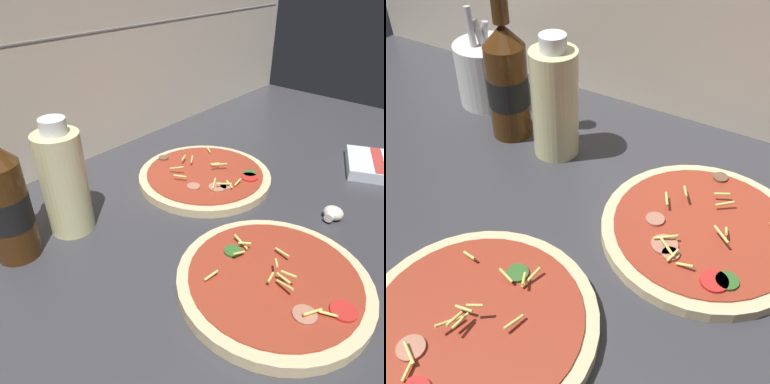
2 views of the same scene
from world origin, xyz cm
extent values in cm
cube|color=#38383D|center=(0.00, 0.00, 1.25)|extent=(160.00, 90.00, 2.50)
cylinder|color=beige|center=(-9.33, -9.56, 3.46)|extent=(27.98, 27.98, 1.91)
cylinder|color=#9E3823|center=(-9.33, -9.56, 4.56)|extent=(24.62, 24.62, 0.30)
cylinder|color=#B7755B|center=(-12.89, -16.10, 4.91)|extent=(3.15, 3.15, 0.40)
cylinder|color=#336628|center=(-8.97, -2.09, 4.91)|extent=(2.77, 2.77, 0.40)
cylinder|color=#EADB6B|center=(-10.79, -9.81, 5.80)|extent=(2.11, 0.78, 0.45)
cylinder|color=#EADB6B|center=(-7.28, -3.04, 5.95)|extent=(1.23, 1.97, 0.63)
cylinder|color=#EADB6B|center=(-6.90, -2.14, 5.47)|extent=(1.05, 3.14, 1.21)
cylinder|color=#EADB6B|center=(-11.10, -18.37, 5.30)|extent=(1.13, 2.23, 0.39)
cylinder|color=#EADB6B|center=(-9.99, -11.96, 7.16)|extent=(0.43, 2.35, 0.76)
cylinder|color=#EADB6B|center=(-9.53, -3.58, 5.78)|extent=(2.29, 0.86, 0.98)
cylinder|color=#EADB6B|center=(-15.61, -3.10, 5.38)|extent=(2.39, 0.95, 0.89)
cylinder|color=#EADB6B|center=(-9.20, -9.57, 7.22)|extent=(1.70, 1.37, 0.66)
cylinder|color=#EADB6B|center=(-10.98, -12.05, 6.01)|extent=(1.47, 3.06, 1.41)
cylinder|color=#EADB6B|center=(-9.96, -11.31, 5.97)|extent=(0.72, 2.35, 0.52)
cylinder|color=#EADB6B|center=(-4.98, -8.31, 5.62)|extent=(1.04, 2.72, 0.68)
cylinder|color=#EADB6B|center=(-12.33, -16.80, 5.50)|extent=(2.72, 1.62, 0.60)
cylinder|color=beige|center=(8.07, 17.57, 3.33)|extent=(28.05, 28.05, 1.67)
cylinder|color=#9E3823|center=(8.07, 17.57, 4.32)|extent=(24.68, 24.68, 0.30)
cylinder|color=#B7755B|center=(6.05, 10.43, 4.67)|extent=(2.29, 2.29, 0.40)
cylinder|color=#336628|center=(13.60, 9.84, 4.67)|extent=(2.87, 2.87, 0.40)
cylinder|color=#B7755B|center=(1.81, 15.33, 4.67)|extent=(2.62, 2.62, 0.40)
cylinder|color=red|center=(12.26, 9.03, 4.67)|extent=(3.50, 3.50, 0.40)
cylinder|color=#B7755B|center=(4.75, 11.55, 4.67)|extent=(3.56, 3.56, 0.40)
cylinder|color=brown|center=(6.83, 28.69, 4.67)|extent=(2.22, 2.22, 0.40)
cylinder|color=#EADB6B|center=(5.43, 10.53, 5.57)|extent=(2.83, 2.10, 0.81)
cylinder|color=#EADB6B|center=(4.56, 12.29, 5.38)|extent=(2.95, 1.85, 0.85)
cylinder|color=#EADB6B|center=(8.33, 9.21, 5.17)|extent=(2.23, 0.37, 1.00)
cylinder|color=#EADB6B|center=(8.37, 23.91, 5.67)|extent=(2.18, 1.24, 0.51)
cylinder|color=#EADB6B|center=(11.10, 17.21, 5.48)|extent=(0.82, 2.06, 1.02)
cylinder|color=#EADB6B|center=(10.78, 15.81, 5.91)|extent=(2.72, 2.50, 0.48)
cylinder|color=#EADB6B|center=(9.31, 22.30, 5.51)|extent=(2.38, 1.84, 0.73)
cylinder|color=#EADB6B|center=(3.69, 21.57, 5.91)|extent=(1.58, 3.00, 1.21)
cylinder|color=#EADB6B|center=(6.48, 9.93, 5.20)|extent=(1.02, 2.17, 0.98)
cylinder|color=#EADB6B|center=(1.89, 19.00, 5.64)|extent=(1.49, 2.56, 0.37)
cylinder|color=#47280F|center=(-29.70, 25.21, 10.64)|extent=(6.88, 6.88, 16.29)
cone|color=#47280F|center=(-29.70, 25.21, 20.63)|extent=(6.88, 6.88, 3.69)
cylinder|color=black|center=(-29.70, 25.21, 10.97)|extent=(6.95, 6.95, 5.21)
cylinder|color=beige|center=(-20.07, 24.61, 11.47)|extent=(7.51, 7.51, 17.95)
cylinder|color=white|center=(-20.07, 24.61, 21.67)|extent=(4.13, 4.13, 2.45)
cylinder|color=silver|center=(-40.01, 32.35, 8.28)|extent=(11.63, 11.63, 11.56)
cylinder|color=#BCBCC1|center=(-39.85, 32.06, 12.85)|extent=(3.57, 2.68, 11.47)
cylinder|color=#BCBCC1|center=(-40.44, 32.67, 12.51)|extent=(2.60, 2.88, 10.83)
cylinder|color=#BCBCC1|center=(-40.87, 30.52, 14.09)|extent=(2.74, 2.14, 13.98)
camera|label=1|loc=(-46.24, -26.27, 43.30)|focal=35.00mm
camera|label=2|loc=(16.31, -30.94, 51.27)|focal=45.00mm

